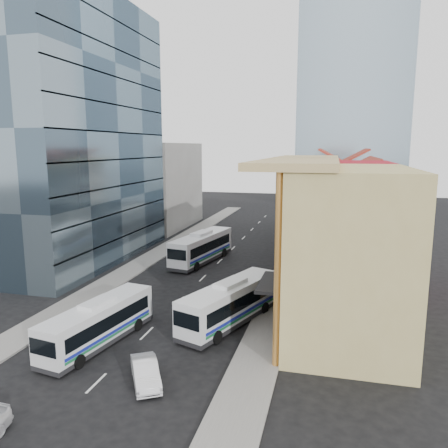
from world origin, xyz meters
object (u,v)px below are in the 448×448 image
(shophouse_tan, at_px, (348,252))
(bus_right, at_px, (230,302))
(sedan_right, at_px, (146,372))
(office_tower, at_px, (71,133))
(bus_left_near, at_px, (99,322))
(bus_left_far, at_px, (202,247))

(shophouse_tan, relative_size, bus_right, 1.31)
(bus_right, relative_size, sedan_right, 2.69)
(office_tower, xyz_separation_m, bus_left_near, (14.56, -20.36, -13.42))
(office_tower, relative_size, bus_left_near, 3.04)
(office_tower, bearing_deg, bus_left_far, 8.43)
(bus_right, bearing_deg, bus_left_far, 134.08)
(bus_left_far, distance_m, sedan_right, 26.96)
(bus_left_near, relative_size, bus_right, 0.92)
(bus_left_far, xyz_separation_m, sedan_right, (4.76, -26.51, -1.17))
(bus_left_far, relative_size, sedan_right, 2.86)
(bus_left_far, relative_size, bus_right, 1.06)
(office_tower, bearing_deg, shophouse_tan, -24.30)
(bus_left_near, height_order, sedan_right, bus_left_near)
(bus_left_near, distance_m, bus_right, 9.75)
(office_tower, distance_m, sedan_right, 34.44)
(shophouse_tan, height_order, office_tower, office_tower)
(shophouse_tan, bearing_deg, office_tower, 155.70)
(office_tower, distance_m, bus_left_far, 20.09)
(bus_left_far, height_order, bus_right, bus_left_far)
(office_tower, xyz_separation_m, bus_right, (22.50, -14.71, -13.28))
(office_tower, height_order, bus_left_near, office_tower)
(bus_right, bearing_deg, bus_left_near, -124.37)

